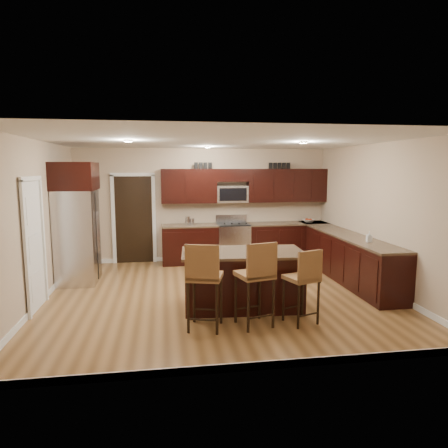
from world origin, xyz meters
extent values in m
plane|color=olive|center=(0.00, 0.00, 0.00)|extent=(6.00, 6.00, 0.00)
plane|color=silver|center=(0.00, 0.00, 2.70)|extent=(6.00, 6.00, 0.00)
plane|color=tan|center=(0.00, 2.75, 1.35)|extent=(6.00, 0.00, 6.00)
plane|color=tan|center=(-3.00, 0.00, 1.35)|extent=(0.00, 5.50, 5.50)
plane|color=tan|center=(3.00, 0.00, 1.35)|extent=(0.00, 5.50, 5.50)
cube|color=black|center=(-0.35, 2.45, 0.44)|extent=(1.30, 0.60, 0.88)
cube|color=black|center=(2.03, 2.45, 0.44)|extent=(1.94, 0.60, 0.88)
cube|color=black|center=(2.70, 0.48, 0.44)|extent=(0.60, 3.35, 0.88)
cube|color=brown|center=(-0.35, 2.45, 0.90)|extent=(1.30, 0.63, 0.04)
cube|color=brown|center=(2.03, 2.45, 0.90)|extent=(1.94, 0.63, 0.04)
cube|color=brown|center=(2.70, 0.48, 0.90)|extent=(0.63, 3.35, 0.04)
cube|color=black|center=(-0.35, 2.58, 1.82)|extent=(1.30, 0.33, 0.80)
cube|color=black|center=(2.03, 2.58, 1.82)|extent=(1.94, 0.33, 0.80)
cube|color=black|center=(0.68, 2.58, 2.07)|extent=(0.76, 0.33, 0.30)
cube|color=silver|center=(0.68, 2.45, 0.45)|extent=(0.76, 0.64, 0.90)
cube|color=black|center=(0.68, 2.45, 0.91)|extent=(0.76, 0.60, 0.03)
cube|color=black|center=(0.68, 2.15, 0.45)|extent=(0.65, 0.01, 0.45)
cube|color=silver|center=(0.68, 2.72, 1.02)|extent=(0.76, 0.05, 0.18)
cube|color=silver|center=(0.68, 2.60, 1.62)|extent=(0.76, 0.31, 0.40)
cube|color=black|center=(-1.65, 2.73, 1.03)|extent=(0.85, 0.03, 2.06)
cube|color=white|center=(-2.98, -0.30, 1.02)|extent=(0.03, 0.80, 2.04)
cube|color=black|center=(0.29, -0.69, 0.44)|extent=(1.90, 1.04, 0.88)
cube|color=brown|center=(0.29, -0.69, 0.90)|extent=(2.01, 1.15, 0.04)
cube|color=black|center=(0.29, -0.69, 0.04)|extent=(1.81, 0.96, 0.09)
cube|color=brown|center=(-0.40, -1.47, 0.75)|extent=(0.57, 0.57, 0.07)
cube|color=brown|center=(-0.46, -1.68, 0.99)|extent=(0.46, 0.17, 0.49)
cylinder|color=black|center=(-0.60, -1.67, 0.36)|extent=(0.04, 0.04, 0.71)
cylinder|color=black|center=(-0.20, -1.67, 0.36)|extent=(0.04, 0.04, 0.71)
cylinder|color=black|center=(-0.60, -1.28, 0.36)|extent=(0.04, 0.04, 0.71)
cylinder|color=black|center=(-0.20, -1.28, 0.36)|extent=(0.04, 0.04, 0.71)
cube|color=brown|center=(0.30, -1.47, 0.75)|extent=(0.57, 0.57, 0.07)
cube|color=brown|center=(0.36, -1.68, 0.99)|extent=(0.46, 0.17, 0.49)
cylinder|color=black|center=(0.11, -1.67, 0.36)|extent=(0.04, 0.04, 0.71)
cylinder|color=black|center=(0.50, -1.67, 0.36)|extent=(0.04, 0.04, 0.71)
cylinder|color=black|center=(0.11, -1.28, 0.36)|extent=(0.04, 0.04, 0.71)
cylinder|color=black|center=(0.50, -1.28, 0.36)|extent=(0.04, 0.04, 0.71)
cube|color=brown|center=(1.00, -1.47, 0.67)|extent=(0.52, 0.52, 0.06)
cube|color=brown|center=(1.06, -1.65, 0.88)|extent=(0.40, 0.17, 0.44)
cylinder|color=black|center=(0.82, -1.65, 0.32)|extent=(0.04, 0.04, 0.64)
cylinder|color=black|center=(1.17, -1.65, 0.32)|extent=(0.04, 0.04, 0.64)
cylinder|color=black|center=(0.82, -1.30, 0.32)|extent=(0.04, 0.04, 0.64)
cylinder|color=black|center=(1.17, -1.30, 0.32)|extent=(0.04, 0.04, 0.64)
cube|color=silver|center=(-2.62, 1.18, 0.91)|extent=(0.72, 0.91, 1.82)
cube|color=black|center=(-2.26, 1.18, 0.91)|extent=(0.01, 0.02, 1.73)
cylinder|color=silver|center=(-2.23, 1.10, 1.00)|extent=(0.02, 0.02, 0.81)
cylinder|color=silver|center=(-2.23, 1.26, 1.00)|extent=(0.02, 0.02, 0.81)
cube|color=black|center=(-2.62, 1.18, 2.09)|extent=(0.78, 0.97, 0.53)
cube|color=brown|center=(0.79, 1.72, 0.01)|extent=(1.03, 0.81, 0.01)
imported|color=silver|center=(2.56, 2.45, 0.96)|extent=(0.31, 0.31, 0.07)
imported|color=#B2B2B2|center=(2.70, -0.23, 1.02)|extent=(0.10, 0.10, 0.19)
cylinder|color=silver|center=(-0.40, 2.45, 1.02)|extent=(0.12, 0.12, 0.20)
cylinder|color=silver|center=(-0.29, 2.45, 0.99)|extent=(0.11, 0.11, 0.15)
cylinder|color=white|center=(-0.21, -0.69, 0.97)|extent=(0.10, 0.10, 0.10)
camera|label=1|loc=(-0.94, -6.83, 2.24)|focal=32.00mm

